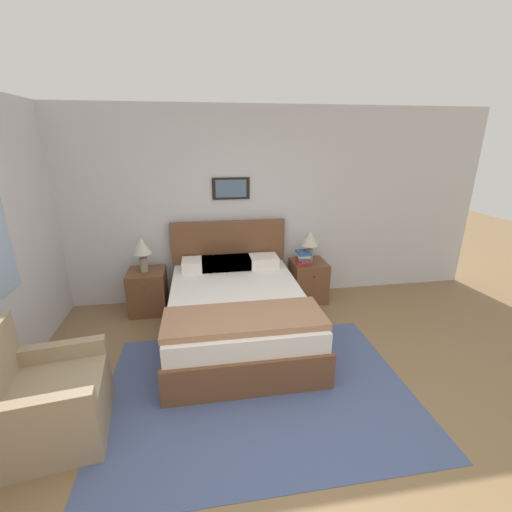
{
  "coord_description": "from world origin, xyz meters",
  "views": [
    {
      "loc": [
        -0.51,
        -1.93,
        2.19
      ],
      "look_at": [
        0.04,
        1.45,
        1.01
      ],
      "focal_mm": 24.0,
      "sensor_mm": 36.0,
      "label": 1
    }
  ],
  "objects_px": {
    "nightstand_by_door": "(308,281)",
    "table_lamp_near_window": "(142,248)",
    "bed": "(237,310)",
    "table_lamp_by_door": "(310,240)",
    "armchair": "(45,402)",
    "nightstand_near_window": "(148,291)"
  },
  "relations": [
    {
      "from": "nightstand_by_door",
      "to": "table_lamp_near_window",
      "type": "relative_size",
      "value": 1.26
    },
    {
      "from": "bed",
      "to": "table_lamp_near_window",
      "type": "xyz_separation_m",
      "value": [
        -1.11,
        0.77,
        0.56
      ]
    },
    {
      "from": "table_lamp_near_window",
      "to": "table_lamp_by_door",
      "type": "bearing_deg",
      "value": 0.0
    },
    {
      "from": "table_lamp_near_window",
      "to": "armchair",
      "type": "bearing_deg",
      "value": -103.57
    },
    {
      "from": "bed",
      "to": "table_lamp_near_window",
      "type": "height_order",
      "value": "bed"
    },
    {
      "from": "nightstand_near_window",
      "to": "table_lamp_near_window",
      "type": "distance_m",
      "value": 0.59
    },
    {
      "from": "table_lamp_by_door",
      "to": "armchair",
      "type": "bearing_deg",
      "value": -143.52
    },
    {
      "from": "armchair",
      "to": "nightstand_by_door",
      "type": "bearing_deg",
      "value": 118.78
    },
    {
      "from": "armchair",
      "to": "nightstand_by_door",
      "type": "height_order",
      "value": "armchair"
    },
    {
      "from": "bed",
      "to": "table_lamp_by_door",
      "type": "distance_m",
      "value": 1.45
    },
    {
      "from": "nightstand_near_window",
      "to": "armchair",
      "type": "bearing_deg",
      "value": -103.99
    },
    {
      "from": "armchair",
      "to": "table_lamp_near_window",
      "type": "relative_size",
      "value": 2.05
    },
    {
      "from": "armchair",
      "to": "nightstand_by_door",
      "type": "relative_size",
      "value": 1.62
    },
    {
      "from": "nightstand_by_door",
      "to": "table_lamp_near_window",
      "type": "distance_m",
      "value": 2.28
    },
    {
      "from": "table_lamp_near_window",
      "to": "nightstand_by_door",
      "type": "bearing_deg",
      "value": -0.05
    },
    {
      "from": "bed",
      "to": "nightstand_near_window",
      "type": "height_order",
      "value": "bed"
    },
    {
      "from": "armchair",
      "to": "nightstand_near_window",
      "type": "relative_size",
      "value": 1.62
    },
    {
      "from": "armchair",
      "to": "table_lamp_by_door",
      "type": "relative_size",
      "value": 2.05
    },
    {
      "from": "nightstand_near_window",
      "to": "table_lamp_by_door",
      "type": "height_order",
      "value": "table_lamp_by_door"
    },
    {
      "from": "armchair",
      "to": "table_lamp_by_door",
      "type": "bearing_deg",
      "value": 118.87
    },
    {
      "from": "table_lamp_near_window",
      "to": "bed",
      "type": "bearing_deg",
      "value": -34.79
    },
    {
      "from": "bed",
      "to": "table_lamp_by_door",
      "type": "bearing_deg",
      "value": 35.24
    }
  ]
}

